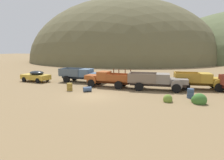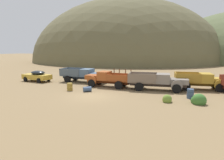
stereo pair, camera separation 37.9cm
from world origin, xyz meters
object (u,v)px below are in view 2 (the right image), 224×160
truck_chalk_blue (86,75)px  oil_drum_foreground (190,94)px  car_faded_yellow (36,76)px  oil_drum_by_truck (87,89)px  truck_oxide_orange (105,79)px  truck_mustard (204,81)px  truck_primer_gray (161,81)px  oil_drum_spare (70,87)px

truck_chalk_blue → oil_drum_foreground: size_ratio=7.15×
car_faded_yellow → oil_drum_foreground: size_ratio=5.16×
car_faded_yellow → oil_drum_by_truck: bearing=166.1°
truck_oxide_orange → truck_chalk_blue: bearing=-26.8°
oil_drum_foreground → truck_mustard: bearing=71.2°
truck_mustard → oil_drum_by_truck: 13.36m
car_faded_yellow → truck_chalk_blue: size_ratio=0.72×
truck_chalk_blue → truck_mustard: bearing=-0.4°
car_faded_yellow → oil_drum_foreground: bearing=178.0°
truck_primer_gray → car_faded_yellow: bearing=174.1°
oil_drum_by_truck → truck_chalk_blue: bearing=116.9°
truck_primer_gray → oil_drum_spare: 10.36m
truck_chalk_blue → truck_primer_gray: same height
truck_chalk_blue → oil_drum_spare: size_ratio=7.54×
car_faded_yellow → truck_oxide_orange: size_ratio=0.79×
truck_primer_gray → truck_mustard: 5.00m
car_faded_yellow → truck_mustard: truck_mustard is taller
truck_mustard → oil_drum_foreground: (-1.67, -4.91, -0.56)m
truck_chalk_blue → truck_oxide_orange: (3.67, -2.16, -0.03)m
truck_oxide_orange → truck_primer_gray: truck_oxide_orange is taller
oil_drum_foreground → oil_drum_by_truck: 10.58m
truck_chalk_blue → oil_drum_spare: bearing=-81.7°
car_faded_yellow → oil_drum_spare: bearing=160.5°
car_faded_yellow → oil_drum_foreground: car_faded_yellow is taller
car_faded_yellow → oil_drum_spare: 8.99m
truck_primer_gray → oil_drum_foreground: (2.94, -2.99, -0.57)m
truck_chalk_blue → oil_drum_spare: truck_chalk_blue is taller
oil_drum_foreground → truck_oxide_orange: bearing=162.4°
truck_mustard → oil_drum_foreground: bearing=-114.5°
oil_drum_spare → oil_drum_by_truck: oil_drum_spare is taller
car_faded_yellow → oil_drum_spare: size_ratio=5.44×
truck_oxide_orange → car_faded_yellow: bearing=0.5°
truck_mustard → oil_drum_by_truck: (-12.24, -5.30, -0.73)m
truck_oxide_orange → truck_mustard: truck_oxide_orange is taller
truck_chalk_blue → truck_oxide_orange: bearing=-29.6°
oil_drum_foreground → oil_drum_by_truck: oil_drum_foreground is taller
car_faded_yellow → truck_primer_gray: (17.70, -0.72, 0.21)m
car_faded_yellow → truck_primer_gray: truck_primer_gray is taller
car_faded_yellow → truck_primer_gray: 17.71m
truck_primer_gray → oil_drum_by_truck: size_ratio=6.34×
truck_chalk_blue → truck_mustard: 15.12m
truck_chalk_blue → truck_primer_gray: bearing=-11.3°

